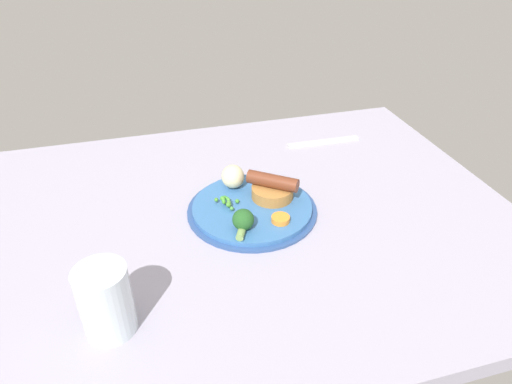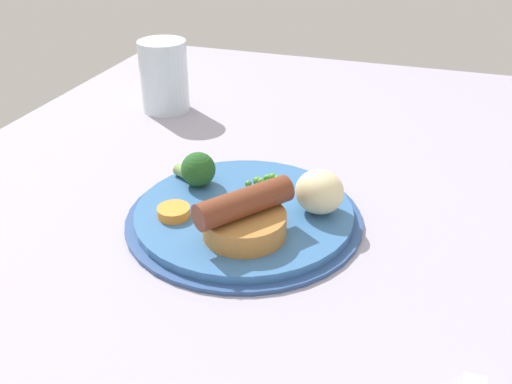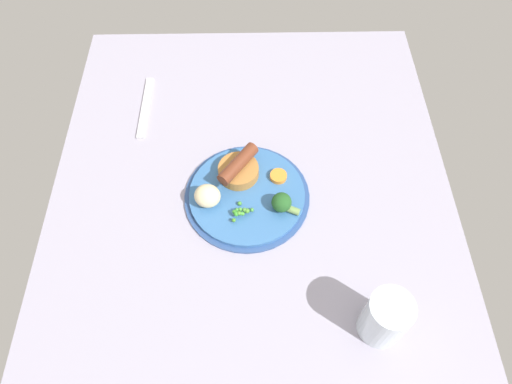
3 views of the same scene
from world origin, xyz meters
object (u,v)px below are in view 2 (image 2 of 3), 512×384
broccoli_floret_near (197,170)px  sausage_pudding (244,218)px  potato_chunk_2 (319,192)px  carrot_slice_2 (174,212)px  dinner_plate (244,216)px  drinking_glass (164,76)px  pea_pile (269,181)px

broccoli_floret_near → sausage_pudding: bearing=-19.2°
sausage_pudding → potato_chunk_2: (-6.46, 5.82, 0.36)cm
broccoli_floret_near → carrot_slice_2: 7.16cm
dinner_plate → drinking_glass: size_ratio=2.34×
sausage_pudding → broccoli_floret_near: (-7.97, -8.32, -0.12)cm
dinner_plate → pea_pile: (-4.78, 1.22, 1.86)cm
sausage_pudding → drinking_glass: (-30.69, -23.38, 1.93)cm
potato_chunk_2 → dinner_plate: bearing=-75.4°
potato_chunk_2 → drinking_glass: drinking_glass is taller
drinking_glass → broccoli_floret_near: bearing=33.5°
dinner_plate → potato_chunk_2: potato_chunk_2 is taller
pea_pile → carrot_slice_2: pea_pile is taller
drinking_glass → potato_chunk_2: bearing=50.3°
pea_pile → potato_chunk_2: size_ratio=0.92×
broccoli_floret_near → drinking_glass: bearing=148.1°
sausage_pudding → drinking_glass: drinking_glass is taller
broccoli_floret_near → potato_chunk_2: potato_chunk_2 is taller
dinner_plate → pea_pile: bearing=165.7°
dinner_plate → broccoli_floret_near: size_ratio=4.47×
sausage_pudding → pea_pile: (-9.29, -0.42, -0.93)cm
broccoli_floret_near → dinner_plate: bearing=-2.8°
pea_pile → drinking_glass: size_ratio=0.44×
sausage_pudding → drinking_glass: size_ratio=0.90×
pea_pile → potato_chunk_2: bearing=65.6°
dinner_plate → drinking_glass: drinking_glass is taller
pea_pile → broccoli_floret_near: bearing=-80.5°
carrot_slice_2 → drinking_glass: size_ratio=0.32×
sausage_pudding → broccoli_floret_near: size_ratio=1.72×
dinner_plate → sausage_pudding: (4.51, 1.64, 2.79)cm
broccoli_floret_near → potato_chunk_2: bearing=18.4°
sausage_pudding → drinking_glass: bearing=74.4°
pea_pile → carrot_slice_2: bearing=-42.0°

